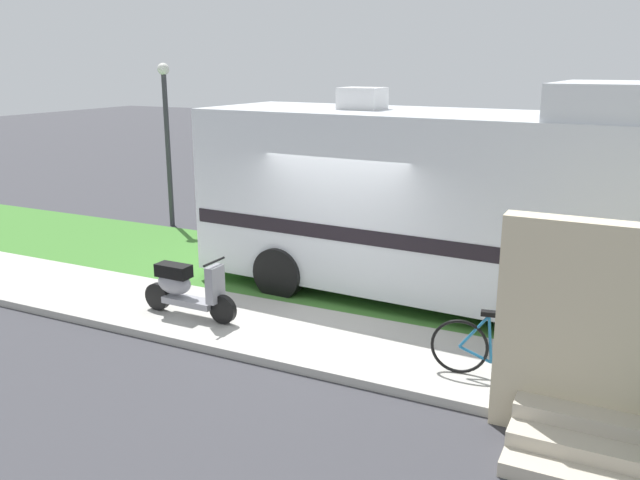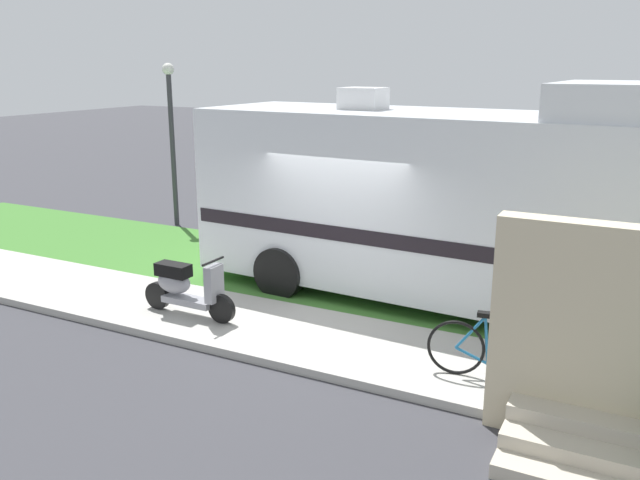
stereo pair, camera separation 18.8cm
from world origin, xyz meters
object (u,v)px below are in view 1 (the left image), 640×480
Objects in this scene: street_lamp_post at (167,128)px; scooter at (185,288)px; bicycle at (503,349)px; bottle_spare at (602,380)px; motorhome_rv at (429,199)px.

scooter is at bearing -49.59° from street_lamp_post.
scooter is 6.82m from street_lamp_post.
street_lamp_post reaches higher than bicycle.
bottle_spare is (1.14, 0.25, -0.27)m from bicycle.
motorhome_rv reaches higher than scooter.
bicycle is 0.45× the size of street_lamp_post.
street_lamp_post is (-7.24, 2.30, 0.66)m from motorhome_rv.
motorhome_rv is at bearing 124.17° from bicycle.
street_lamp_post is at bearing 130.41° from scooter.
bottle_spare is 0.08× the size of street_lamp_post.
motorhome_rv is 4.12m from bottle_spare.
bottle_spare is (2.97, -2.44, -1.50)m from motorhome_rv.
bicycle is at bearing -55.83° from motorhome_rv.
bicycle is (4.81, 0.01, -0.06)m from scooter.
bicycle reaches higher than bottle_spare.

